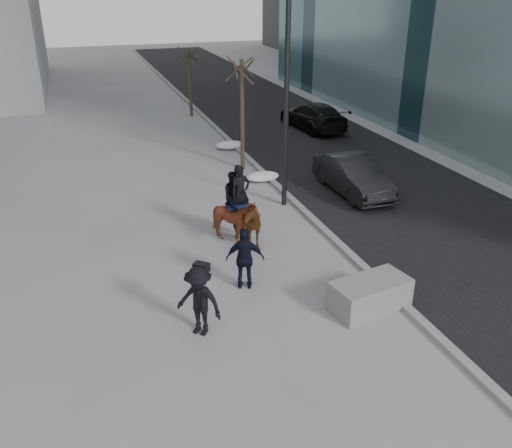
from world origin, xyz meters
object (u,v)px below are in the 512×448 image
object	(u,v)px
car_near	(353,176)
mounted_right	(236,215)
planter	(370,295)
mounted_left	(242,216)

from	to	relation	value
car_near	mounted_right	bearing A→B (deg)	-155.69
planter	mounted_left	distance (m)	4.95
mounted_left	mounted_right	size ratio (longest dim) A/B	1.12
car_near	mounted_right	distance (m)	6.12
planter	car_near	size ratio (longest dim) A/B	0.47
mounted_left	car_near	bearing A→B (deg)	28.12
car_near	mounted_right	size ratio (longest dim) A/B	1.87
car_near	mounted_right	world-z (taller)	mounted_right
mounted_left	mounted_right	bearing A→B (deg)	115.38
planter	mounted_right	size ratio (longest dim) A/B	0.87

